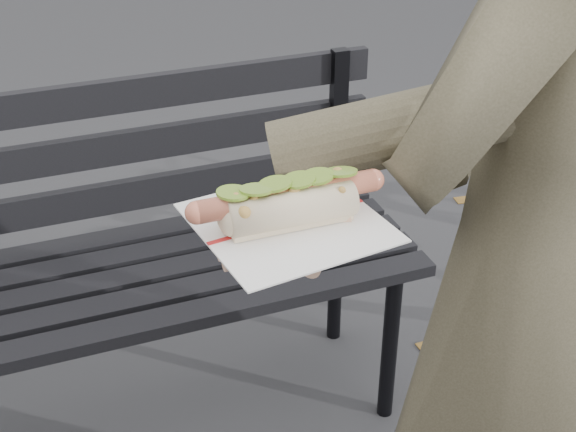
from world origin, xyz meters
name	(u,v)px	position (x,y,z in m)	size (l,w,h in m)	color
park_bench	(82,251)	(-0.13, 0.92, 0.52)	(1.50, 0.44, 0.88)	black
person	(536,273)	(0.46, 0.10, 0.86)	(0.63, 0.41, 1.72)	#423F2C
held_hotdog	(428,137)	(0.24, 0.07, 1.13)	(0.64, 0.30, 0.20)	#423F2C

